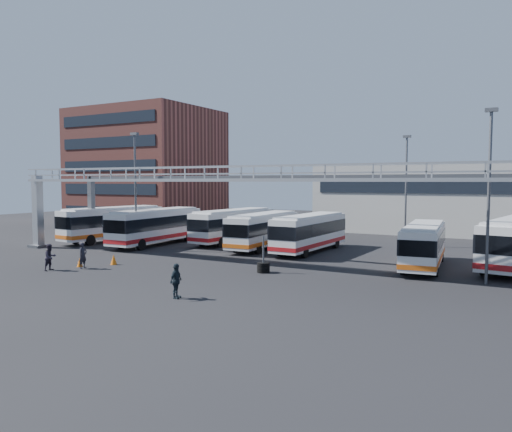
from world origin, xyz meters
The scene contains 19 objects.
ground centered at (0.00, 0.00, 0.00)m, with size 140.00×140.00×0.00m, color black.
gantry centered at (0.00, 5.87, 5.51)m, with size 51.40×5.15×7.10m.
apartment_building centered at (-34.00, 30.00, 8.00)m, with size 18.00×15.00×16.00m, color brown.
warehouse centered at (12.00, 38.00, 4.00)m, with size 42.00×14.00×8.00m, color #9E9E99.
light_pole_left centered at (-16.00, 8.00, 5.73)m, with size 0.70×0.35×10.21m.
light_pole_mid centered at (12.00, 7.00, 5.73)m, with size 0.70×0.35×10.21m.
light_pole_back centered at (4.00, 22.00, 5.73)m, with size 0.70×0.35×10.21m.
bus_0 centered at (-22.66, 11.87, 1.89)m, with size 3.85×11.49×3.42m.
bus_1 centered at (-16.77, 11.55, 1.88)m, with size 2.92×11.24×3.39m.
bus_2 centered at (-11.26, 16.41, 1.81)m, with size 3.24×10.91×3.27m.
bus_3 centered at (-6.71, 14.28, 1.76)m, with size 2.87×10.55×3.18m.
bus_4 centered at (-2.27, 14.33, 1.77)m, with size 2.69×10.58×3.20m.
bus_6 centered at (7.71, 11.00, 1.69)m, with size 3.32×10.24×3.05m.
pedestrian_a centered at (-12.76, -0.82, 0.91)m, with size 0.67×0.44×1.83m, color black.
pedestrian_b centered at (-14.16, -2.38, 0.90)m, with size 0.87×0.68×1.80m, color #282230.
pedestrian_d centered at (-1.64, -4.69, 0.91)m, with size 1.06×0.44×1.81m, color #18242C.
cone_left centered at (-13.53, -0.44, 0.32)m, with size 0.40×0.40×0.64m, color orange.
cone_right centered at (-12.11, 1.40, 0.37)m, with size 0.47×0.47×0.74m, color orange.
tire_stack centered at (-1.18, 3.93, 0.41)m, with size 0.84×0.84×2.41m.
Camera 1 is at (14.24, -24.79, 6.02)m, focal length 35.00 mm.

